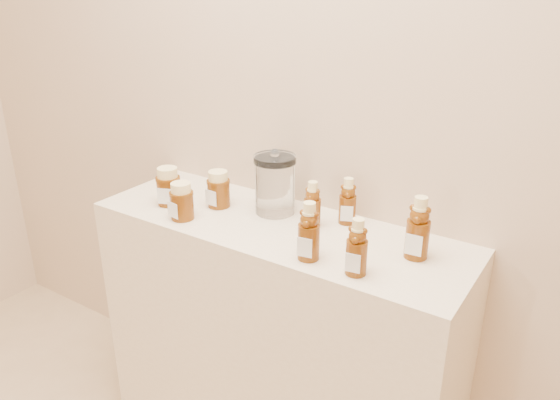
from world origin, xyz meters
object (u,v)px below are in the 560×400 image
Objects in this scene: bear_bottle_back_left at (312,201)px; honey_jar_left at (168,186)px; display_table at (276,345)px; glass_canister at (275,182)px; bear_bottle_front_left at (309,227)px.

bear_bottle_back_left is 1.28× the size of honey_jar_left.
display_table is 0.56m from glass_canister.
honey_jar_left is (-0.48, -0.11, -0.02)m from bear_bottle_back_left.
bear_bottle_front_left is 1.46× the size of honey_jar_left.
bear_bottle_front_left is (0.10, -0.18, 0.01)m from bear_bottle_back_left.
honey_jar_left is at bearing 163.72° from bear_bottle_front_left.
display_table is 9.45× the size of honey_jar_left.
honey_jar_left is at bearing -170.88° from bear_bottle_back_left.
display_table is 0.64m from honey_jar_left.
glass_canister reaches higher than honey_jar_left.
display_table is 7.40× the size of bear_bottle_back_left.
display_table is 0.54m from bear_bottle_back_left.
bear_bottle_back_left reaches higher than display_table.
honey_jar_left is 0.36m from glass_canister.
honey_jar_left is at bearing -157.10° from glass_canister.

